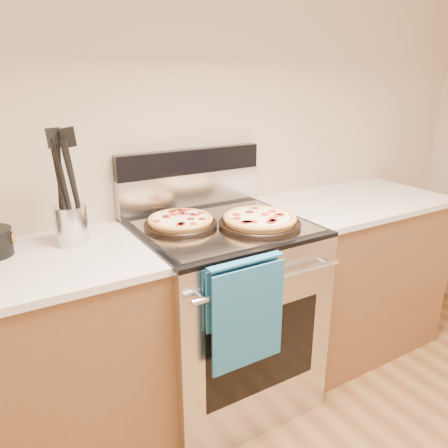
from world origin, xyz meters
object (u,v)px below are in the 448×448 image
pepperoni_pizza_front (260,220)px  utensil_crock (72,225)px  pepperoni_pizza_back (181,221)px  range_body (223,316)px

pepperoni_pizza_front → utensil_crock: utensil_crock is taller
pepperoni_pizza_back → utensil_crock: bearing=170.9°
range_body → utensil_crock: utensil_crock is taller
range_body → utensil_crock: (-0.62, 0.14, 0.54)m
range_body → pepperoni_pizza_back: pepperoni_pizza_back is taller
pepperoni_pizza_back → utensil_crock: 0.46m
pepperoni_pizza_back → pepperoni_pizza_front: bearing=-29.8°
range_body → pepperoni_pizza_back: 0.53m
pepperoni_pizza_back → pepperoni_pizza_front: pepperoni_pizza_front is taller
range_body → pepperoni_pizza_front: size_ratio=2.47×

